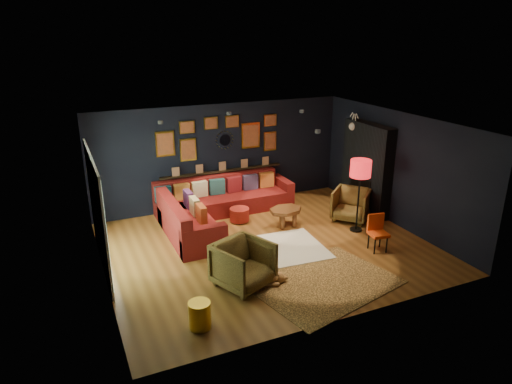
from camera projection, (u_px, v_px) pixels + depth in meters
name	position (u px, v px, depth m)	size (l,w,h in m)	color
floor	(267.00, 247.00, 9.53)	(6.50, 6.50, 0.00)	brown
room_walls	(268.00, 174.00, 9.00)	(6.50, 6.50, 6.50)	black
sectional	(211.00, 208.00, 10.74)	(3.41, 2.69, 0.86)	maroon
ledge	(222.00, 171.00, 11.53)	(3.20, 0.12, 0.04)	black
gallery_wall	(220.00, 136.00, 11.26)	(3.15, 0.04, 1.02)	gold
sunburst_mirror	(225.00, 140.00, 11.34)	(0.47, 0.16, 0.47)	silver
fireplace	(366.00, 171.00, 11.15)	(0.31, 1.60, 2.20)	black
deer_head	(359.00, 126.00, 11.25)	(0.50, 0.28, 0.45)	white
sliding_door	(98.00, 212.00, 8.44)	(0.06, 2.80, 2.20)	white
ceiling_spots	(252.00, 119.00, 9.36)	(3.30, 2.50, 0.06)	black
shag_rug	(274.00, 250.00, 9.37)	(2.08, 1.52, 0.03)	silver
leopard_rug	(325.00, 283.00, 8.16)	(2.47, 1.77, 0.01)	tan
coffee_table	(286.00, 212.00, 10.44)	(0.90, 0.74, 0.41)	brown
pouf	(239.00, 214.00, 10.75)	(0.46, 0.46, 0.30)	maroon
armchair_left	(243.00, 262.00, 7.97)	(0.88, 0.82, 0.90)	#AC8339
armchair_right	(351.00, 203.00, 10.80)	(0.80, 0.75, 0.83)	#AC8339
gold_stool	(200.00, 315.00, 6.90)	(0.34, 0.34, 0.43)	gold
orange_chair	(377.00, 230.00, 9.30)	(0.41, 0.41, 0.76)	black
floor_lamp	(360.00, 172.00, 9.87)	(0.46, 0.46, 1.65)	black
dog	(257.00, 274.00, 8.11)	(1.09, 0.53, 0.34)	#B8834C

